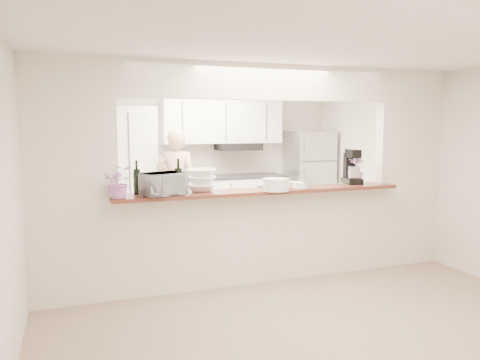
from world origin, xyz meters
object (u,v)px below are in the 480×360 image
toaster_oven (163,184)px  stand_mixer (352,168)px  refrigerator (309,178)px  person (177,185)px

toaster_oven → stand_mixer: size_ratio=1.01×
stand_mixer → refrigerator: bearing=72.9°
refrigerator → person: bearing=-171.5°
refrigerator → person: person is taller
refrigerator → toaster_oven: 4.23m
refrigerator → person: size_ratio=0.97×
toaster_oven → refrigerator: bearing=22.1°
refrigerator → stand_mixer: refrigerator is taller
refrigerator → stand_mixer: bearing=-107.1°
stand_mixer → toaster_oven: bearing=-176.1°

